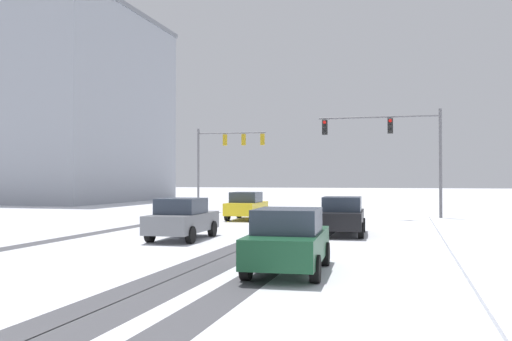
{
  "coord_description": "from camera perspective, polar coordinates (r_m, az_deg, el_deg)",
  "views": [
    {
      "loc": [
        7.17,
        -4.0,
        2.35
      ],
      "look_at": [
        0.0,
        21.97,
        2.8
      ],
      "focal_mm": 38.13,
      "sensor_mm": 36.0,
      "label": 1
    }
  ],
  "objects": [
    {
      "name": "wheel_track_center",
      "position": [
        20.14,
        5.39,
        -7.64
      ],
      "size": [
        0.9,
        34.53,
        0.01
      ],
      "primitive_type": "cube",
      "color": "#4C4C51",
      "rests_on": "ground"
    },
    {
      "name": "traffic_signal_far_left",
      "position": [
        43.95,
        -3.26,
        2.21
      ],
      "size": [
        5.69,
        0.72,
        6.5
      ],
      "color": "slate",
      "rests_on": "ground"
    },
    {
      "name": "wheel_track_right_lane",
      "position": [
        20.64,
        -0.74,
        -7.48
      ],
      "size": [
        0.77,
        34.53,
        0.01
      ],
      "primitive_type": "cube",
      "color": "#4C4C51",
      "rests_on": "ground"
    },
    {
      "name": "traffic_signal_near_right",
      "position": [
        33.4,
        14.47,
        3.09
      ],
      "size": [
        7.19,
        0.51,
        6.5
      ],
      "color": "slate",
      "rests_on": "ground"
    },
    {
      "name": "wheel_track_oncoming",
      "position": [
        23.78,
        -18.26,
        -6.57
      ],
      "size": [
        0.83,
        34.53,
        0.01
      ],
      "primitive_type": "cube",
      "color": "#4C4C51",
      "rests_on": "ground"
    },
    {
      "name": "car_grey_third",
      "position": [
        21.59,
        -7.73,
        -5.02
      ],
      "size": [
        1.93,
        4.15,
        1.62
      ],
      "color": "slate",
      "rests_on": "ground"
    },
    {
      "name": "car_black_second",
      "position": [
        23.39,
        9.06,
        -4.7
      ],
      "size": [
        1.99,
        4.18,
        1.62
      ],
      "color": "black",
      "rests_on": "ground"
    },
    {
      "name": "car_yellow_cab_lead",
      "position": [
        31.91,
        -1.0,
        -3.71
      ],
      "size": [
        1.94,
        4.15,
        1.62
      ],
      "color": "yellow",
      "rests_on": "ground"
    },
    {
      "name": "office_building_far_left_block",
      "position": [
        66.62,
        -22.63,
        6.0
      ],
      "size": [
        26.3,
        22.05,
        20.66
      ],
      "color": "#9399A3",
      "rests_on": "ground"
    },
    {
      "name": "wheel_track_left_lane",
      "position": [
        20.43,
        1.45,
        -7.55
      ],
      "size": [
        0.91,
        34.53,
        0.01
      ],
      "primitive_type": "cube",
      "color": "#4C4C51",
      "rests_on": "ground"
    },
    {
      "name": "car_dark_green_fourth",
      "position": [
        13.85,
        3.42,
        -7.31
      ],
      "size": [
        2.01,
        4.19,
        1.62
      ],
      "color": "#194C2D",
      "rests_on": "ground"
    }
  ]
}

